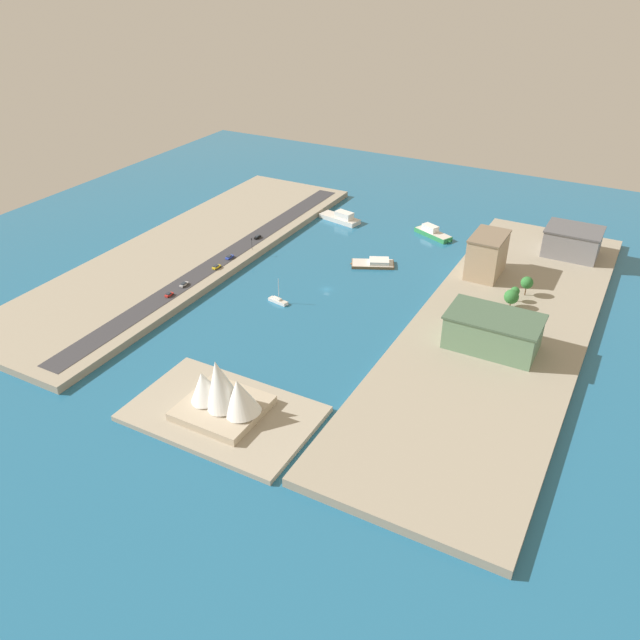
{
  "coord_description": "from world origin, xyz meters",
  "views": [
    {
      "loc": [
        -126.02,
        239.45,
        144.23
      ],
      "look_at": [
        -12.65,
        30.13,
        2.3
      ],
      "focal_mm": 35.92,
      "sensor_mm": 36.0,
      "label": 1
    }
  ],
  "objects": [
    {
      "name": "quay_west",
      "position": [
        -83.2,
        0.0,
        1.69
      ],
      "size": [
        70.0,
        240.0,
        3.38
      ],
      "primitive_type": "cube",
      "color": "#9E937F",
      "rests_on": "ground_plane"
    },
    {
      "name": "sailboat_small_white",
      "position": [
        13.61,
        22.06,
        0.96
      ],
      "size": [
        11.18,
        4.57,
        12.6
      ],
      "color": "white",
      "rests_on": "ground_plane"
    },
    {
      "name": "terminal_long_green",
      "position": [
        -83.78,
        17.4,
        10.6
      ],
      "size": [
        36.7,
        21.82,
        14.36
      ],
      "color": "slate",
      "rests_on": "quay_west"
    },
    {
      "name": "apartment_midrise_tan",
      "position": [
        -63.24,
        -45.11,
        13.69
      ],
      "size": [
        15.39,
        23.69,
        20.55
      ],
      "color": "tan",
      "rests_on": "quay_west"
    },
    {
      "name": "suv_black",
      "position": [
        58.15,
        -28.73,
        4.31
      ],
      "size": [
        1.82,
        4.98,
        1.59
      ],
      "color": "black",
      "rests_on": "road_strip"
    },
    {
      "name": "hatchback_blue",
      "position": [
        56.75,
        -0.43,
        4.28
      ],
      "size": [
        2.03,
        5.04,
        1.51
      ],
      "color": "black",
      "rests_on": "road_strip"
    },
    {
      "name": "ferry_white_commuter",
      "position": [
        33.14,
        -80.21,
        2.24
      ],
      "size": [
        27.72,
        13.59,
        6.48
      ],
      "color": "silver",
      "rests_on": "ground_plane"
    },
    {
      "name": "park_tree_cluster",
      "position": [
        -83.66,
        -24.13,
        9.11
      ],
      "size": [
        9.28,
        20.85,
        9.26
      ],
      "color": "brown",
      "rests_on": "quay_west"
    },
    {
      "name": "sedan_silver",
      "position": [
        57.96,
        34.7,
        4.3
      ],
      "size": [
        2.08,
        5.21,
        1.55
      ],
      "color": "black",
      "rests_on": "road_strip"
    },
    {
      "name": "traffic_light_waterfront",
      "position": [
        52.63,
        -15.09,
        7.73
      ],
      "size": [
        0.36,
        0.36,
        6.5
      ],
      "color": "black",
      "rests_on": "quay_east"
    },
    {
      "name": "opera_landmark",
      "position": [
        -12.87,
        100.9,
        10.1
      ],
      "size": [
        29.33,
        26.66,
        21.75
      ],
      "color": "#BCAD93",
      "rests_on": "peninsula_point"
    },
    {
      "name": "taxi_yellow_cab",
      "position": [
        55.71,
        12.19,
        4.32
      ],
      "size": [
        2.17,
        4.88,
        1.61
      ],
      "color": "black",
      "rests_on": "road_strip"
    },
    {
      "name": "barge_flat_brown",
      "position": [
        -9.38,
        -34.92,
        1.29
      ],
      "size": [
        23.77,
        18.12,
        3.44
      ],
      "color": "brown",
      "rests_on": "ground_plane"
    },
    {
      "name": "pickup_red",
      "position": [
        57.5,
        46.02,
        4.33
      ],
      "size": [
        1.95,
        4.29,
        1.63
      ],
      "color": "black",
      "rests_on": "road_strip"
    },
    {
      "name": "ground_plane",
      "position": [
        0.0,
        0.0,
        0.0
      ],
      "size": [
        440.0,
        440.0,
        0.0
      ],
      "primitive_type": "plane",
      "color": "#23668E"
    },
    {
      "name": "ferry_green_doubledeck",
      "position": [
        -22.55,
        -85.09,
        2.02
      ],
      "size": [
        24.52,
        16.1,
        5.84
      ],
      "color": "#2D8C4C",
      "rests_on": "ground_plane"
    },
    {
      "name": "road_strip",
      "position": [
        59.81,
        0.0,
        3.46
      ],
      "size": [
        11.26,
        228.0,
        0.15
      ],
      "primitive_type": "cube",
      "color": "#38383D",
      "rests_on": "quay_east"
    },
    {
      "name": "warehouse_low_gray",
      "position": [
        -95.94,
        -88.95,
        10.57
      ],
      "size": [
        27.52,
        22.2,
        14.31
      ],
      "color": "gray",
      "rests_on": "quay_west"
    },
    {
      "name": "quay_east",
      "position": [
        83.2,
        0.0,
        1.69
      ],
      "size": [
        70.0,
        240.0,
        3.38
      ],
      "primitive_type": "cube",
      "color": "#9E937F",
      "rests_on": "ground_plane"
    },
    {
      "name": "peninsula_point",
      "position": [
        -12.25,
        100.9,
        1.0
      ],
      "size": [
        65.29,
        41.43,
        2.0
      ],
      "primitive_type": "cube",
      "color": "#A89E89",
      "rests_on": "ground_plane"
    }
  ]
}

